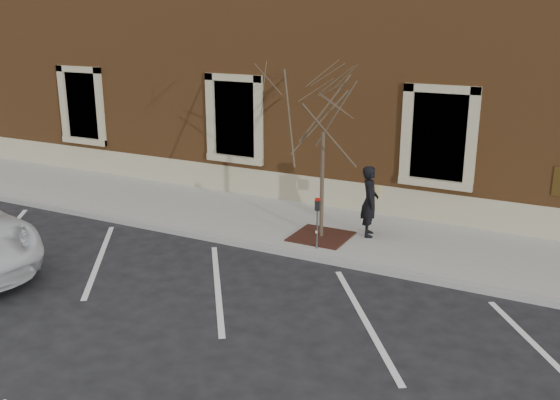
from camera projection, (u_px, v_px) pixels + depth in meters
The scene contains 9 objects.
ground at pixel (268, 251), 14.71m from camera, with size 120.00×120.00×0.00m, color #28282B.
sidewalk_near at pixel (300, 226), 16.17m from camera, with size 40.00×3.50×0.15m, color #AEAEA4.
curb_near at pixel (267, 249), 14.64m from camera, with size 40.00×0.12×0.15m, color #9E9E99.
parking_stripes at pixel (217, 286), 12.83m from camera, with size 28.00×4.40×0.01m, color silver, non-canonical shape.
building_civic at pixel (382, 58), 20.13m from camera, with size 40.00×8.62×8.00m.
man at pixel (370, 201), 15.07m from camera, with size 0.64×0.42×1.75m, color black.
parking_meter at pixel (317, 214), 14.22m from camera, with size 0.11×0.08×1.21m.
tree_grate at pixel (321, 236), 15.19m from camera, with size 1.34×1.34×0.03m, color #3C1913.
sapling at pixel (324, 102), 14.24m from camera, with size 2.82×2.82×4.70m.
Camera 1 is at (6.57, -12.06, 5.40)m, focal length 40.00 mm.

